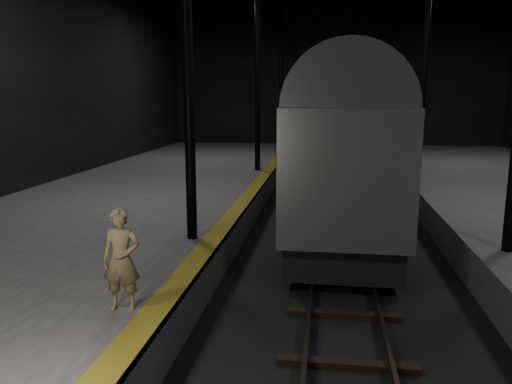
# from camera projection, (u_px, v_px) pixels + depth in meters

# --- Properties ---
(ground) EXTENTS (44.00, 44.00, 0.00)m
(ground) POSITION_uv_depth(u_px,v_px,m) (338.00, 238.00, 16.30)
(ground) COLOR black
(ground) RESTS_ON ground
(platform_left) EXTENTS (9.00, 43.80, 1.00)m
(platform_left) POSITION_uv_depth(u_px,v_px,m) (120.00, 215.00, 17.25)
(platform_left) COLOR #4B4B49
(platform_left) RESTS_ON ground
(tactile_strip) EXTENTS (0.50, 43.80, 0.01)m
(tactile_strip) POSITION_uv_depth(u_px,v_px,m) (240.00, 205.00, 16.56)
(tactile_strip) COLOR olive
(tactile_strip) RESTS_ON platform_left
(track) EXTENTS (2.40, 43.00, 0.24)m
(track) POSITION_uv_depth(u_px,v_px,m) (338.00, 236.00, 16.29)
(track) COLOR #3F3328
(track) RESTS_ON ground
(train) EXTENTS (3.18, 21.28, 5.69)m
(train) POSITION_uv_depth(u_px,v_px,m) (338.00, 129.00, 21.09)
(train) COLOR #A7AAAF
(train) RESTS_ON ground
(woman) EXTENTS (0.68, 0.48, 1.76)m
(woman) POSITION_uv_depth(u_px,v_px,m) (121.00, 260.00, 8.33)
(woman) COLOR #8E7B57
(woman) RESTS_ON platform_left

